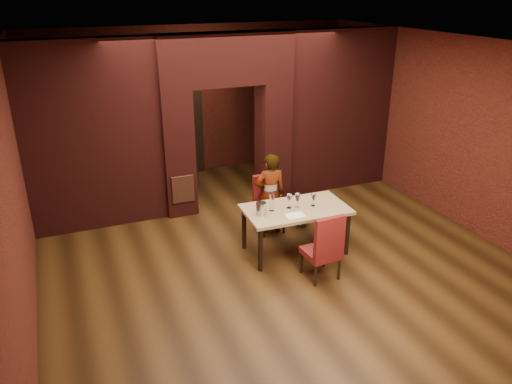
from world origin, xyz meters
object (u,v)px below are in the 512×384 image
(chair_far, at_px, (270,205))
(wine_glass_c, at_px, (313,200))
(person_seated, at_px, (270,194))
(wine_glass_a, at_px, (289,201))
(wine_glass_b, at_px, (297,201))
(dining_table, at_px, (295,230))
(water_bottle, at_px, (272,201))
(potted_plant, at_px, (301,214))
(chair_near, at_px, (321,245))
(wine_bucket, at_px, (261,209))

(chair_far, bearing_deg, wine_glass_c, -67.26)
(person_seated, distance_m, wine_glass_a, 0.73)
(chair_far, bearing_deg, wine_glass_b, -83.23)
(dining_table, distance_m, wine_glass_b, 0.49)
(person_seated, xyz_separation_m, water_bottle, (-0.29, -0.70, 0.20))
(wine_glass_b, distance_m, potted_plant, 1.14)
(wine_glass_a, distance_m, water_bottle, 0.29)
(wine_glass_b, relative_size, water_bottle, 0.75)
(chair_near, bearing_deg, wine_glass_c, -112.80)
(person_seated, bearing_deg, wine_glass_c, 123.29)
(chair_far, relative_size, wine_glass_a, 4.35)
(wine_glass_a, relative_size, wine_glass_b, 1.00)
(dining_table, xyz_separation_m, wine_glass_a, (-0.10, 0.04, 0.49))
(dining_table, xyz_separation_m, wine_glass_c, (0.29, -0.03, 0.48))
(wine_glass_b, height_order, wine_bucket, wine_glass_b)
(chair_far, bearing_deg, wine_bucket, -123.52)
(dining_table, height_order, wine_bucket, wine_bucket)
(wine_glass_a, xyz_separation_m, potted_plant, (0.63, 0.75, -0.66))
(wine_glass_c, bearing_deg, chair_near, -109.90)
(wine_glass_a, distance_m, wine_glass_b, 0.13)
(wine_glass_a, relative_size, water_bottle, 0.74)
(person_seated, xyz_separation_m, wine_glass_c, (0.38, -0.79, 0.15))
(chair_far, relative_size, potted_plant, 2.29)
(chair_near, height_order, person_seated, person_seated)
(wine_glass_c, relative_size, potted_plant, 0.47)
(chair_far, distance_m, wine_glass_b, 0.88)
(wine_glass_b, bearing_deg, wine_glass_a, 166.58)
(chair_far, distance_m, wine_glass_a, 0.85)
(dining_table, xyz_separation_m, potted_plant, (0.53, 0.80, -0.16))
(dining_table, distance_m, wine_glass_a, 0.50)
(chair_far, height_order, wine_bucket, chair_far)
(dining_table, relative_size, person_seated, 1.14)
(chair_far, xyz_separation_m, wine_glass_b, (0.12, -0.79, 0.38))
(wine_bucket, bearing_deg, wine_glass_c, -1.35)
(chair_far, distance_m, water_bottle, 0.90)
(chair_far, xyz_separation_m, person_seated, (-0.01, -0.04, 0.22))
(chair_far, xyz_separation_m, wine_glass_c, (0.38, -0.83, 0.37))
(dining_table, bearing_deg, water_bottle, 173.94)
(dining_table, xyz_separation_m, chair_near, (0.01, -0.81, 0.14))
(dining_table, bearing_deg, potted_plant, 58.65)
(chair_near, xyz_separation_m, potted_plant, (0.53, 1.61, -0.30))
(dining_table, distance_m, wine_bucket, 0.76)
(dining_table, relative_size, potted_plant, 3.77)
(person_seated, height_order, wine_glass_b, person_seated)
(wine_glass_a, bearing_deg, wine_bucket, -174.25)
(person_seated, bearing_deg, wine_glass_b, 106.77)
(chair_far, relative_size, chair_near, 0.95)
(wine_glass_c, xyz_separation_m, potted_plant, (0.24, 0.82, -0.64))
(wine_glass_b, bearing_deg, potted_plant, 57.39)
(water_bottle, bearing_deg, potted_plant, 38.91)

